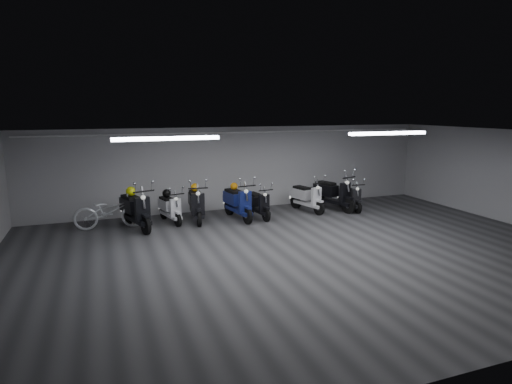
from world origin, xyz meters
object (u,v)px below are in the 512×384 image
object	(u,v)px
helmet_1	(131,191)
helmet_2	(167,193)
scooter_2	(170,203)
scooter_1	(135,204)
scooter_3	(196,199)
scooter_5	(258,199)
helmet_0	(234,186)
scooter_7	(333,188)
scooter_6	(307,192)
scooter_4	(238,197)
scooter_9	(350,193)
helmet_3	(195,187)
bicycle	(109,207)

from	to	relation	value
helmet_1	helmet_2	world-z (taller)	helmet_1
scooter_2	scooter_1	bearing A→B (deg)	-174.05
scooter_2	scooter_3	world-z (taller)	scooter_3
scooter_5	helmet_0	size ratio (longest dim) A/B	6.87
helmet_1	scooter_7	bearing A→B (deg)	-1.19
scooter_6	helmet_0	distance (m)	2.55
scooter_4	helmet_0	bearing A→B (deg)	90.00
scooter_3	scooter_9	bearing A→B (deg)	1.90
helmet_2	scooter_9	bearing A→B (deg)	-6.14
helmet_3	scooter_3	bearing A→B (deg)	-95.77
scooter_5	scooter_2	bearing A→B (deg)	165.18
helmet_2	bicycle	bearing A→B (deg)	-171.70
scooter_1	scooter_9	xyz separation A→B (m)	(7.04, -0.06, -0.16)
helmet_0	scooter_3	bearing A→B (deg)	-178.47
scooter_1	scooter_6	distance (m)	5.57
scooter_3	bicycle	xyz separation A→B (m)	(-2.52, 0.05, -0.08)
scooter_3	helmet_2	world-z (taller)	scooter_3
scooter_1	scooter_7	bearing A→B (deg)	-16.42
helmet_0	helmet_3	distance (m)	1.22
scooter_7	scooter_9	distance (m)	0.60
scooter_1	helmet_3	size ratio (longest dim) A/B	7.63
scooter_2	scooter_4	bearing A→B (deg)	-22.61
helmet_1	scooter_9	bearing A→B (deg)	-2.64
scooter_2	bicycle	size ratio (longest dim) A/B	0.83
scooter_3	scooter_7	xyz separation A→B (m)	(4.68, -0.16, 0.04)
scooter_2	scooter_4	world-z (taller)	scooter_4
scooter_3	helmet_0	size ratio (longest dim) A/B	8.00
helmet_0	helmet_1	xyz separation A→B (m)	(-3.12, -0.06, 0.06)
scooter_4	bicycle	xyz separation A→B (m)	(-3.78, 0.28, -0.09)
scooter_3	helmet_1	world-z (taller)	scooter_3
bicycle	helmet_1	xyz separation A→B (m)	(0.62, -0.08, 0.44)
scooter_9	helmet_1	bearing A→B (deg)	-179.73
helmet_0	helmet_2	xyz separation A→B (m)	(-2.06, 0.27, -0.13)
scooter_2	helmet_2	bearing A→B (deg)	90.00
scooter_2	bicycle	xyz separation A→B (m)	(-1.73, -0.03, 0.03)
helmet_1	helmet_2	xyz separation A→B (m)	(1.06, 0.32, -0.19)
scooter_4	helmet_1	distance (m)	3.19
helmet_3	scooter_2	bearing A→B (deg)	-167.44
helmet_0	scooter_7	bearing A→B (deg)	-3.23
scooter_4	helmet_0	distance (m)	0.39
scooter_5	bicycle	distance (m)	4.44
scooter_3	scooter_7	distance (m)	4.68
scooter_7	helmet_3	size ratio (longest dim) A/B	7.62
scooter_5	scooter_7	size ratio (longest dim) A/B	0.81
scooter_4	helmet_0	xyz separation A→B (m)	(-0.04, 0.26, 0.29)
scooter_5	helmet_2	size ratio (longest dim) A/B	6.24
scooter_5	helmet_0	xyz separation A→B (m)	(-0.69, 0.30, 0.40)
scooter_2	bicycle	distance (m)	1.73
scooter_5	helmet_0	distance (m)	0.85
scooter_1	scooter_4	bearing A→B (deg)	-16.45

